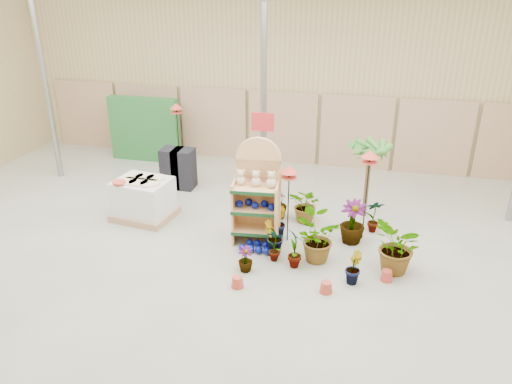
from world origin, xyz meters
TOP-DOWN VIEW (x-y plane):
  - room at (0.00, 0.91)m, footprint 15.20×12.10m
  - display_shelf at (0.34, 1.42)m, footprint 0.94×0.64m
  - teddy_bears at (0.37, 1.32)m, footprint 0.78×0.20m
  - gazing_balls_shelf at (0.34, 1.28)m, footprint 0.78×0.27m
  - gazing_balls_floor at (0.43, 0.96)m, footprint 0.63×0.39m
  - pallet_stack at (-2.29, 1.79)m, footprint 1.36×1.19m
  - charcoal_planters at (-2.17, 3.54)m, footprint 0.80×0.50m
  - trellis_stock at (-3.80, 5.20)m, footprint 2.00×0.30m
  - offer_sign at (0.10, 2.98)m, footprint 0.50×0.08m
  - bird_table_front at (0.95, 1.50)m, footprint 0.34×0.34m
  - bird_table_right at (2.42, 1.94)m, footprint 0.34×0.34m
  - bird_table_back at (-2.50, 4.44)m, footprint 0.34×0.34m
  - palm at (2.41, 2.99)m, footprint 0.70×0.70m
  - potted_plant_0 at (0.86, 0.69)m, footprint 0.38×0.29m
  - potted_plant_1 at (0.78, 0.90)m, footprint 0.50×0.50m
  - potted_plant_2 at (1.57, 0.87)m, footprint 1.02×0.95m
  - potted_plant_3 at (2.20, 1.73)m, footprint 0.52×0.52m
  - potted_plant_4 at (2.62, 2.28)m, footprint 0.44×0.35m
  - potted_plant_5 at (0.73, 1.62)m, footprint 0.44×0.46m
  - potted_plant_6 at (1.20, 2.40)m, footprint 0.90×0.86m
  - potted_plant_7 at (0.41, 0.22)m, footprint 0.28×0.28m
  - potted_plant_8 at (1.26, 0.55)m, footprint 0.49×0.52m
  - potted_plant_9 at (2.31, 0.31)m, footprint 0.28×0.34m
  - potted_plant_10 at (3.05, 0.79)m, footprint 0.93×1.03m
  - potted_plant_11 at (0.57, 2.45)m, footprint 0.51×0.51m

SIDE VIEW (x-z plane):
  - gazing_balls_floor at x=0.43m, z-range 0.00..0.15m
  - potted_plant_7 at x=0.41m, z-range 0.00..0.48m
  - potted_plant_9 at x=2.31m, z-range 0.00..0.60m
  - potted_plant_5 at x=0.73m, z-range 0.00..0.65m
  - potted_plant_0 at x=0.86m, z-range 0.00..0.66m
  - potted_plant_11 at x=0.57m, z-range 0.00..0.71m
  - potted_plant_1 at x=0.78m, z-range 0.00..0.71m
  - potted_plant_4 at x=2.62m, z-range 0.00..0.74m
  - potted_plant_6 at x=1.20m, z-range 0.00..0.79m
  - potted_plant_8 at x=1.26m, z-range 0.00..0.82m
  - potted_plant_3 at x=2.20m, z-range 0.00..0.89m
  - pallet_stack at x=-2.29m, z-range -0.01..0.90m
  - potted_plant_2 at x=1.57m, z-range 0.00..0.94m
  - charcoal_planters at x=-2.17m, z-range 0.00..1.00m
  - potted_plant_10 at x=3.05m, z-range 0.00..1.03m
  - gazing_balls_shelf at x=0.34m, z-range 0.76..0.91m
  - trellis_stock at x=-3.80m, z-range 0.00..1.80m
  - display_shelf at x=0.34m, z-range -0.09..2.04m
  - teddy_bears at x=0.37m, z-range 1.18..1.51m
  - bird_table_front at x=0.95m, z-range 0.68..2.30m
  - palm at x=2.41m, z-range 0.65..2.46m
  - offer_sign at x=0.10m, z-range 0.47..2.67m
  - bird_table_right at x=2.42m, z-range 0.81..2.70m
  - bird_table_back at x=-2.50m, z-range 0.82..2.72m
  - room at x=0.00m, z-range -0.14..4.56m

